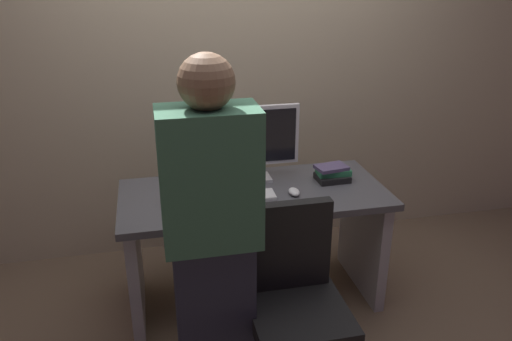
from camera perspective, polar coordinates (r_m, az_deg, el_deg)
The scene contains 11 objects.
ground_plane at distance 3.24m, azimuth -0.20°, elevation -14.22°, with size 9.00×9.00×0.00m, color brown.
wall_back at distance 3.42m, azimuth -3.20°, elevation 15.06°, with size 6.40×0.10×3.00m, color tan.
desk at distance 2.96m, azimuth -0.21°, elevation -6.26°, with size 1.52×0.69×0.73m.
office_chair at distance 2.42m, azimuth 4.50°, elevation -16.03°, with size 0.52×0.52×0.94m.
person_at_desk at distance 2.14m, azimuth -4.99°, elevation -8.30°, with size 0.40×0.24×1.64m.
monitor at distance 2.93m, azimuth -0.24°, elevation 3.59°, with size 0.54×0.14×0.46m.
keyboard at distance 2.78m, azimuth -2.23°, elevation -3.05°, with size 0.43×0.13×0.02m, color white.
mouse at distance 2.83m, azimuth 4.36°, elevation -2.44°, with size 0.06×0.10×0.03m, color white.
cup_near_keyboard at distance 2.74m, azimuth -9.41°, elevation -2.84°, with size 0.07×0.07×0.10m, color white.
cup_by_monitor at distance 2.98m, azimuth -9.06°, elevation -0.76°, with size 0.08×0.08×0.09m, color #3372B2.
book_stack at distance 3.03m, azimuth 8.71°, elevation -0.32°, with size 0.21×0.16×0.09m.
Camera 1 is at (-0.55, -2.55, 1.93)m, focal length 35.09 mm.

